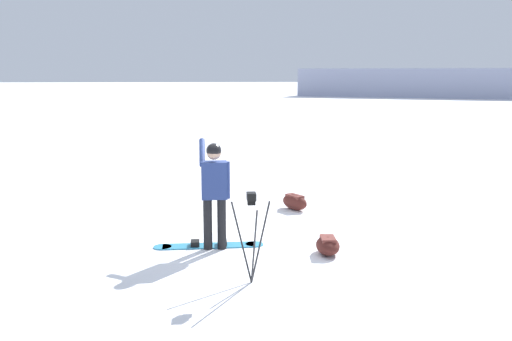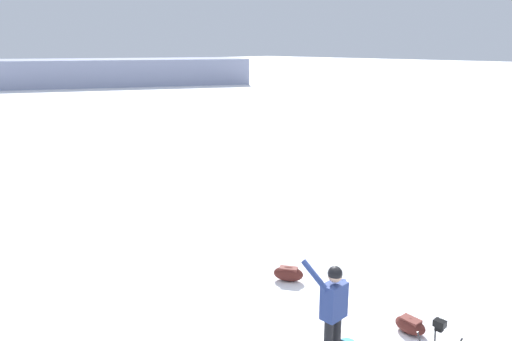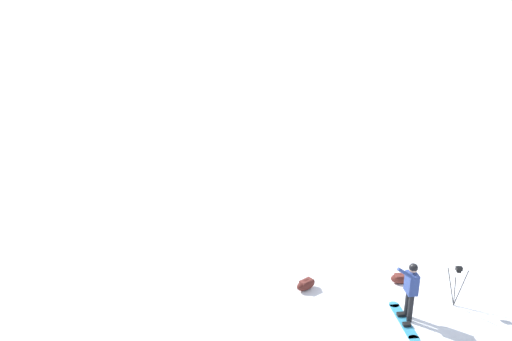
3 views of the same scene
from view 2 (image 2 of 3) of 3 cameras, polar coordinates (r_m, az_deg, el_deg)
name	(u,v)px [view 2 (image 2 of 3)]	position (r m, az deg, el deg)	size (l,w,h in m)	color
ground_plane	(329,338)	(9.39, 8.22, -18.25)	(300.00, 300.00, 0.00)	white
snowboarder	(333,305)	(8.25, 8.75, -14.84)	(0.48, 0.64, 1.72)	black
gear_bag_large	(410,325)	(9.77, 17.06, -16.37)	(0.40, 0.60, 0.27)	#4C1E19
camera_tripod	(438,341)	(8.01, 19.89, -17.74)	(0.54, 0.54, 1.23)	#262628
gear_bag_small	(288,273)	(11.17, 3.69, -11.55)	(0.61, 0.72, 0.32)	#4C1E19
distant_ridge	(120,72)	(66.92, -15.19, 10.73)	(32.43, 22.66, 3.16)	#969DB9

